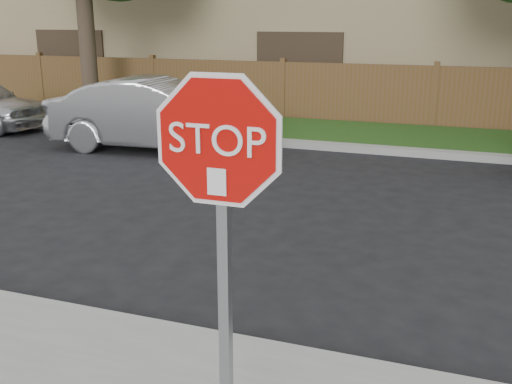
% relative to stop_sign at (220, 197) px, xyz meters
% --- Properties ---
extents(ground, '(90.00, 90.00, 0.00)m').
position_rel_stop_sign_xyz_m(ground, '(0.37, 1.48, -1.83)').
color(ground, black).
rests_on(ground, ground).
extents(far_curb, '(70.00, 0.30, 0.15)m').
position_rel_stop_sign_xyz_m(far_curb, '(0.37, 9.63, -1.75)').
color(far_curb, gray).
rests_on(far_curb, ground).
extents(grass_strip, '(70.00, 3.00, 0.12)m').
position_rel_stop_sign_xyz_m(grass_strip, '(0.37, 11.28, -1.77)').
color(grass_strip, '#1E4714').
rests_on(grass_strip, ground).
extents(fence, '(70.00, 0.12, 1.60)m').
position_rel_stop_sign_xyz_m(fence, '(0.37, 12.88, -1.03)').
color(fence, brown).
rests_on(fence, ground).
extents(stop_sign, '(1.01, 0.13, 2.55)m').
position_rel_stop_sign_xyz_m(stop_sign, '(0.00, 0.00, 0.00)').
color(stop_sign, gray).
rests_on(stop_sign, sidewalk_near).
extents(sedan_left, '(4.77, 2.03, 1.53)m').
position_rel_stop_sign_xyz_m(sedan_left, '(-5.00, 8.38, -1.07)').
color(sedan_left, '#A7A8AC').
rests_on(sedan_left, ground).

